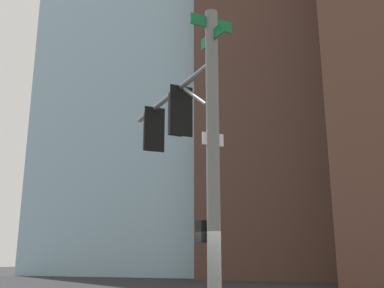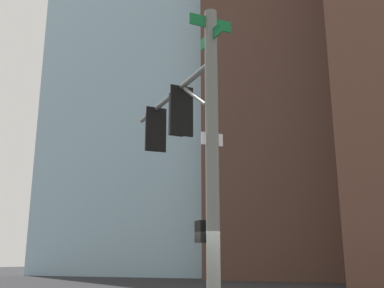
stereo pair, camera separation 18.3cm
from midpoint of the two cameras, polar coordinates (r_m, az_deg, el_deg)
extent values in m
cylinder|color=slate|center=(8.39, 3.22, -4.43)|extent=(0.25, 0.25, 6.90)
cylinder|color=slate|center=(10.87, -2.25, 5.99)|extent=(3.27, 2.90, 0.12)
cylinder|color=slate|center=(9.55, 0.89, 6.04)|extent=(0.83, 0.75, 0.75)
cube|color=#0F6B33|center=(9.48, 2.94, 14.99)|extent=(0.64, 0.72, 0.24)
cube|color=#0F6B33|center=(9.34, 2.96, 13.39)|extent=(0.67, 0.59, 0.24)
cube|color=white|center=(8.55, 3.15, 0.61)|extent=(0.32, 0.36, 0.24)
cube|color=black|center=(10.26, -1.22, 3.93)|extent=(0.48, 0.48, 1.00)
cube|color=black|center=(10.09, -0.79, 4.24)|extent=(0.39, 0.44, 1.16)
sphere|color=red|center=(10.53, -1.66, 5.16)|extent=(0.20, 0.20, 0.20)
cylinder|color=black|center=(10.62, -1.80, 5.51)|extent=(0.18, 0.20, 0.23)
sphere|color=#4C330A|center=(10.43, -1.67, 3.61)|extent=(0.20, 0.20, 0.20)
cylinder|color=black|center=(10.52, -1.81, 3.97)|extent=(0.18, 0.20, 0.23)
sphere|color=#0A3819|center=(10.35, -1.68, 2.02)|extent=(0.20, 0.20, 0.20)
cylinder|color=black|center=(10.43, -1.82, 2.41)|extent=(0.18, 0.20, 0.23)
cube|color=black|center=(11.71, -4.44, 1.63)|extent=(0.48, 0.48, 1.00)
cube|color=black|center=(11.54, -4.10, 1.87)|extent=(0.39, 0.44, 1.16)
sphere|color=#470A07|center=(11.98, -4.75, 2.76)|extent=(0.20, 0.20, 0.20)
cylinder|color=black|center=(12.06, -4.85, 3.09)|extent=(0.18, 0.20, 0.23)
sphere|color=#4C330A|center=(11.89, -4.78, 1.38)|extent=(0.20, 0.20, 0.20)
cylinder|color=black|center=(11.98, -4.88, 1.72)|extent=(0.18, 0.20, 0.23)
sphere|color=green|center=(11.81, -4.81, -0.02)|extent=(0.20, 0.20, 0.20)
cylinder|color=black|center=(11.90, -4.91, 0.33)|extent=(0.18, 0.20, 0.23)
cube|color=black|center=(8.52, 2.42, -10.98)|extent=(0.43, 0.44, 0.40)
cube|color=#EA5914|center=(8.64, 2.00, -11.04)|extent=(0.18, 0.20, 0.28)
cube|color=#4C3328|center=(59.96, 17.55, 10.01)|extent=(26.88, 21.91, 52.18)
cube|color=#8CB2C6|center=(72.64, -0.94, 6.95)|extent=(33.22, 27.86, 56.86)
camera|label=1|loc=(0.09, -89.44, -0.14)|focal=42.29mm
camera|label=2|loc=(0.09, 90.56, 0.14)|focal=42.29mm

